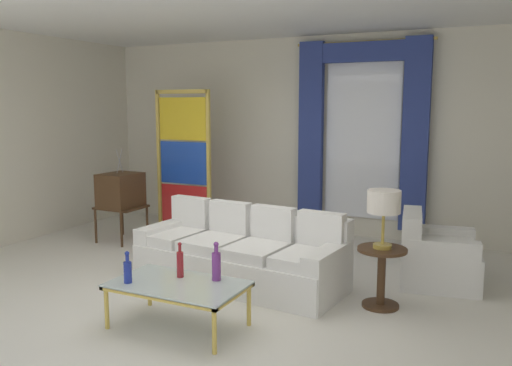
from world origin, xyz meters
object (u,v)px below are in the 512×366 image
Objects in this scene: coffee_table at (178,287)px; table_lamp_brass at (384,204)px; bottle_crystal_tall at (128,270)px; round_side_table at (381,272)px; bottle_amber_squat at (216,265)px; armchair_white at (434,258)px; bottle_blue_decanter at (180,263)px; peacock_figurine at (190,225)px; vintage_tv at (121,192)px; stained_glass_divider at (183,166)px; couch_white_long at (243,255)px.

table_lamp_brass is (1.52, 1.27, 0.65)m from coffee_table.
bottle_crystal_tall is 2.41m from round_side_table.
bottle_amber_squat is 0.60× the size of round_side_table.
armchair_white is 1.25m from table_lamp_brass.
peacock_figurine is (-1.52, 2.49, -0.32)m from bottle_blue_decanter.
bottle_amber_squat is 0.26× the size of vintage_tv.
armchair_white is 3.51m from peacock_figurine.
bottle_blue_decanter is 3.39m from stained_glass_divider.
table_lamp_brass is at bearing -12.90° from vintage_tv.
coffee_table is 2.08m from table_lamp_brass.
bottle_amber_squat reaches higher than peacock_figurine.
armchair_white is (2.30, 2.39, -0.24)m from bottle_crystal_tall.
bottle_crystal_tall is 0.78m from bottle_amber_squat.
bottle_amber_squat is 0.38× the size of armchair_white.
stained_glass_divider reaches higher than table_lamp_brass.
couch_white_long reaches higher than bottle_blue_decanter.
round_side_table is at bearing -2.97° from couch_white_long.
coffee_table is 3.32m from vintage_tv.
armchair_white is 1.56× the size of peacock_figurine.
coffee_table is 1.97× the size of peacock_figurine.
bottle_blue_decanter is 0.15× the size of stained_glass_divider.
coffee_table is 1.98m from round_side_table.
peacock_figurine is at bearing 156.30° from table_lamp_brass.
coffee_table is 0.39m from bottle_amber_squat.
bottle_crystal_tall reaches higher than round_side_table.
stained_glass_divider is (-2.16, 2.74, 0.50)m from bottle_amber_squat.
bottle_crystal_tall reaches higher than coffee_table.
couch_white_long is 2.58× the size of armchair_white.
vintage_tv is at bearing 139.69° from bottle_blue_decanter.
couch_white_long is at bearing 91.82° from coffee_table.
bottle_amber_squat is (0.31, -1.13, 0.25)m from couch_white_long.
bottle_crystal_tall is 0.48× the size of round_side_table.
bottle_amber_squat is (0.34, 0.07, 0.01)m from bottle_blue_decanter.
table_lamp_brass is at bearing 180.00° from round_side_table.
table_lamp_brass reaches higher than peacock_figurine.
bottle_crystal_tall is 2.46m from table_lamp_brass.
bottle_blue_decanter is 0.92× the size of bottle_amber_squat.
vintage_tv is (-2.74, 1.97, 0.17)m from bottle_amber_squat.
vintage_tv is (-2.43, 0.83, 0.42)m from couch_white_long.
couch_white_long is 1.35m from coffee_table.
table_lamp_brass is at bearing -111.87° from armchair_white.
couch_white_long is at bearing 177.03° from round_side_table.
vintage_tv is 4.10m from table_lamp_brass.
armchair_white reaches higher than peacock_figurine.
vintage_tv is at bearing 144.34° from bottle_amber_squat.
bottle_crystal_tall is 0.31× the size of armchair_white.
armchair_white is at bearing 46.35° from bottle_blue_decanter.
bottle_amber_squat is 1.65m from round_side_table.
couch_white_long is 2.60m from vintage_tv.
bottle_amber_squat is at bearing 30.95° from bottle_crystal_tall.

